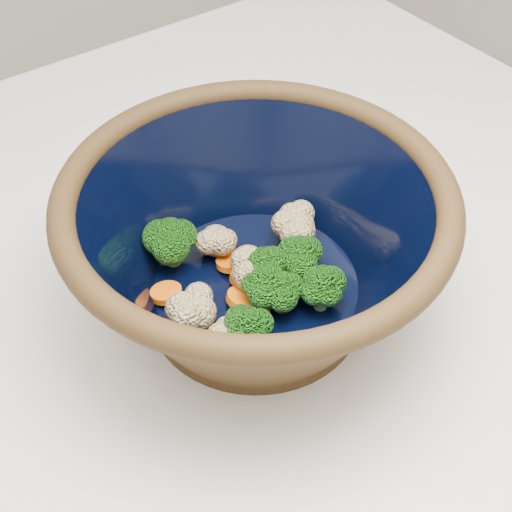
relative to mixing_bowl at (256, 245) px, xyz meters
name	(u,v)px	position (x,y,z in m)	size (l,w,h in m)	color
mixing_bowl	(256,245)	(0.00, 0.00, 0.00)	(0.40, 0.40, 0.14)	black
vegetable_pile	(255,271)	(-0.01, -0.01, -0.02)	(0.17, 0.16, 0.05)	#608442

